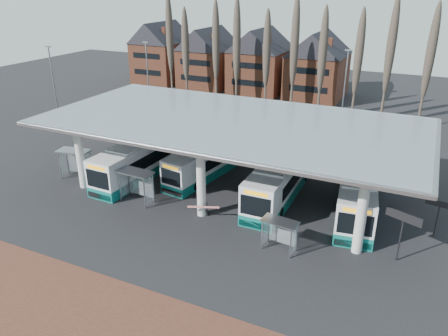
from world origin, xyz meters
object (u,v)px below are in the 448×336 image
at_px(bus_3, 357,189).
at_px(shelter_1, 137,179).
at_px(bus_0, 144,157).
at_px(bus_1, 210,159).
at_px(shelter_2, 280,228).
at_px(bus_2, 281,177).
at_px(shelter_0, 75,157).

height_order(bus_3, shelter_1, bus_3).
height_order(bus_0, bus_1, bus_0).
height_order(shelter_1, shelter_2, shelter_1).
xyz_separation_m(bus_1, shelter_1, (-2.84, -7.63, 0.54)).
bearing_deg(bus_3, bus_2, 176.01).
height_order(bus_2, bus_3, bus_2).
height_order(bus_0, shelter_0, bus_0).
bearing_deg(bus_2, bus_3, 2.81).
xyz_separation_m(shelter_1, shelter_2, (13.03, -1.78, -0.35)).
bearing_deg(shelter_2, bus_3, 72.83).
relative_size(bus_0, bus_2, 1.00).
bearing_deg(shelter_2, shelter_1, 178.61).
bearing_deg(shelter_1, bus_3, 25.03).
bearing_deg(shelter_0, bus_2, 4.18).
xyz_separation_m(bus_3, shelter_0, (-24.78, -5.12, 0.36)).
relative_size(bus_2, shelter_1, 4.14).
bearing_deg(shelter_2, bus_0, 163.01).
bearing_deg(shelter_0, shelter_1, -21.14).
height_order(bus_0, shelter_1, bus_0).
distance_m(bus_2, bus_3, 6.30).
bearing_deg(bus_2, bus_1, 168.82).
bearing_deg(bus_3, bus_1, 168.30).
relative_size(bus_2, bus_3, 0.98).
bearing_deg(shelter_2, bus_2, 114.25).
xyz_separation_m(bus_0, bus_2, (13.24, 1.20, 0.00)).
relative_size(bus_0, bus_1, 1.11).
height_order(bus_1, shelter_1, bus_1).
distance_m(bus_3, shelter_0, 25.31).
xyz_separation_m(bus_2, shelter_2, (2.60, -8.05, 0.01)).
relative_size(bus_1, bus_2, 0.91).
relative_size(bus_3, shelter_0, 4.02).
bearing_deg(bus_2, bus_0, -175.87).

